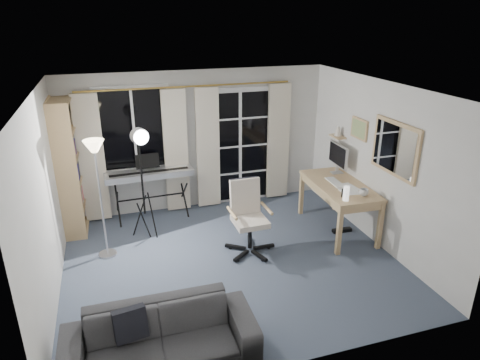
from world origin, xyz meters
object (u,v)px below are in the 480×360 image
keyboard_piano (149,175)px  studio_light (140,150)px  torchiere_lamp (96,164)px  monitor (338,156)px  sofa (160,330)px  office_chair (247,210)px  bookshelf (67,169)px  mug (364,192)px  desk (339,190)px

keyboard_piano → studio_light: (-0.15, -0.68, 0.65)m
torchiere_lamp → monitor: size_ratio=3.03×
sofa → torchiere_lamp: bearing=102.5°
office_chair → monitor: size_ratio=1.87×
office_chair → sofa: 2.38m
bookshelf → mug: (4.11, -1.85, -0.15)m
bookshelf → studio_light: 1.38m
bookshelf → monitor: bearing=-10.3°
keyboard_piano → mug: (2.87, -1.80, 0.07)m
keyboard_piano → mug: size_ratio=11.10×
mug → sofa: (-3.16, -1.44, -0.48)m
mug → sofa: 3.51m
keyboard_piano → mug: 3.39m
keyboard_piano → desk: (2.77, -1.30, -0.09)m
bookshelf → sofa: (0.95, -3.29, -0.63)m
keyboard_piano → office_chair: 1.88m
office_chair → torchiere_lamp: bearing=167.1°
studio_light → sofa: 2.78m
monitor → office_chair: bearing=-159.3°
bookshelf → mug: size_ratio=16.32×
sofa → studio_light: bearing=87.5°
studio_light → desk: size_ratio=1.19×
monitor → mug: (-0.10, -0.95, -0.23)m
sofa → desk: bearing=33.0°
torchiere_lamp → monitor: bearing=2.3°
office_chair → desk: size_ratio=0.71×
keyboard_piano → office_chair: (1.22, -1.42, -0.16)m
keyboard_piano → monitor: (2.96, -0.85, 0.30)m
bookshelf → keyboard_piano: 1.26m
monitor → keyboard_piano: bearing=166.5°
mug → sofa: bearing=-155.5°
bookshelf → sofa: bookshelf is taller
desk → sofa: 3.64m
sofa → bookshelf: bearing=106.7°
office_chair → desk: (1.55, 0.12, 0.07)m
torchiere_lamp → studio_light: 0.70m
keyboard_piano → mug: bearing=-34.1°
bookshelf → keyboard_piano: (1.24, -0.04, -0.22)m
torchiere_lamp → desk: (3.53, -0.30, -0.69)m
bookshelf → mug: 4.51m
bookshelf → monitor: (4.20, -0.90, 0.09)m
torchiere_lamp → monitor: (3.73, 0.15, -0.30)m
office_chair → sofa: size_ratio=0.56×
monitor → sofa: monitor is taller
monitor → studio_light: bearing=179.3°
bookshelf → studio_light: bearing=-31.7°
studio_light → monitor: (3.11, -0.18, -0.35)m
office_chair → keyboard_piano: bearing=129.6°
office_chair → desk: 1.56m
studio_light → torchiere_lamp: bearing=-168.3°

